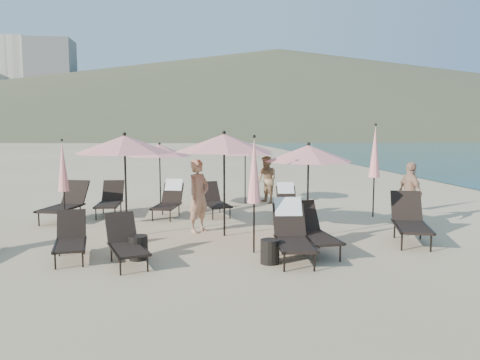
{
  "coord_description": "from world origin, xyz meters",
  "views": [
    {
      "loc": [
        -1.8,
        -9.19,
        2.49
      ],
      "look_at": [
        -0.34,
        3.5,
        1.1
      ],
      "focal_mm": 35.0,
      "sensor_mm": 36.0,
      "label": 1
    }
  ],
  "objects": [
    {
      "name": "ground",
      "position": [
        0.0,
        0.0,
        0.0
      ],
      "size": [
        800.0,
        800.0,
        0.0
      ],
      "primitive_type": "plane",
      "color": "#D6BA8C",
      "rests_on": "ground"
    },
    {
      "name": "volcanic_headland",
      "position": [
        71.37,
        302.62,
        26.49
      ],
      "size": [
        690.0,
        690.0,
        55.0
      ],
      "color": "brown",
      "rests_on": "ground"
    },
    {
      "name": "hotel_skyline",
      "position": [
        -93.62,
        271.21,
        24.18
      ],
      "size": [
        109.0,
        82.0,
        55.0
      ],
      "color": "beige",
      "rests_on": "ground"
    },
    {
      "name": "lounger_1",
      "position": [
        -4.04,
        -0.02,
        0.4
      ],
      "size": [
        0.82,
        1.56,
        0.86
      ],
      "rotation": [
        0.0,
        0.0,
        0.18
      ],
      "color": "black",
      "rests_on": "ground"
    },
    {
      "name": "lounger_2",
      "position": [
        -2.93,
        -0.49,
        0.4
      ],
      "size": [
        1.0,
        1.6,
        0.86
      ],
      "rotation": [
        0.0,
        0.0,
        0.31
      ],
      "color": "black",
      "rests_on": "ground"
    },
    {
      "name": "lounger_3",
      "position": [
        0.72,
        -0.1,
        0.45
      ],
      "size": [
        0.8,
        1.73,
        0.96
      ],
      "rotation": [
        0.0,
        0.0,
        0.1
      ],
      "color": "black",
      "rests_on": "ground"
    },
    {
      "name": "lounger_4",
      "position": [
        0.22,
        -0.47,
        0.52
      ],
      "size": [
        0.78,
        1.8,
        1.09
      ],
      "rotation": [
        0.0,
        0.0,
        -0.08
      ],
      "color": "black",
      "rests_on": "ground"
    },
    {
      "name": "lounger_5",
      "position": [
        3.12,
        0.52,
        0.49
      ],
      "size": [
        1.2,
        1.93,
        1.04
      ],
      "rotation": [
        0.0,
        0.0,
        -0.31
      ],
      "color": "black",
      "rests_on": "ground"
    },
    {
      "name": "lounger_6",
      "position": [
        -5.1,
        3.93,
        0.48
      ],
      "size": [
        1.14,
        1.91,
        1.03
      ],
      "rotation": [
        0.0,
        0.0,
        -0.27
      ],
      "color": "black",
      "rests_on": "ground"
    },
    {
      "name": "lounger_7",
      "position": [
        -4.01,
        4.62,
        0.44
      ],
      "size": [
        0.66,
        1.66,
        0.95
      ],
      "rotation": [
        0.0,
        0.0,
        -0.02
      ],
      "color": "black",
      "rests_on": "ground"
    },
    {
      "name": "lounger_8",
      "position": [
        -2.3,
        4.26,
        0.48
      ],
      "size": [
        0.94,
        1.71,
        1.01
      ],
      "rotation": [
        0.0,
        0.0,
        -0.23
      ],
      "color": "black",
      "rests_on": "ground"
    },
    {
      "name": "lounger_9",
      "position": [
        -1.01,
        4.29,
        0.43
      ],
      "size": [
        0.94,
        1.69,
        0.92
      ],
      "rotation": [
        0.0,
        0.0,
        0.22
      ],
      "color": "black",
      "rests_on": "ground"
    },
    {
      "name": "lounger_10",
      "position": [
        1.03,
        3.52,
        0.46
      ],
      "size": [
        0.66,
        1.57,
        0.95
      ],
      "rotation": [
        0.0,
        0.0,
        -0.07
      ],
      "color": "black",
      "rests_on": "ground"
    },
    {
      "name": "umbrella_open_0",
      "position": [
        -3.2,
        1.75,
        2.14
      ],
      "size": [
        2.25,
        2.25,
        2.42
      ],
      "color": "black",
      "rests_on": "ground"
    },
    {
      "name": "umbrella_open_1",
      "position": [
        -0.93,
        1.55,
        2.17
      ],
      "size": [
        2.28,
        2.28,
        2.46
      ],
      "color": "black",
      "rests_on": "ground"
    },
    {
      "name": "umbrella_open_2",
      "position": [
        0.95,
        1.12,
        1.95
      ],
      "size": [
        2.05,
        2.05,
        2.2
      ],
      "color": "black",
      "rests_on": "ground"
    },
    {
      "name": "umbrella_open_3",
      "position": [
        -2.6,
        5.25,
        1.84
      ],
      "size": [
        1.94,
        1.94,
        2.09
      ],
      "color": "black",
      "rests_on": "ground"
    },
    {
      "name": "umbrella_open_4",
      "position": [
        0.16,
        6.27,
        1.83
      ],
      "size": [
        1.92,
        1.92,
        2.07
      ],
      "color": "black",
      "rests_on": "ground"
    },
    {
      "name": "umbrella_closed_0",
      "position": [
        -0.46,
        -0.02,
        1.66
      ],
      "size": [
        0.28,
        0.28,
        2.38
      ],
      "color": "black",
      "rests_on": "ground"
    },
    {
      "name": "umbrella_closed_1",
      "position": [
        3.48,
        3.44,
        1.85
      ],
      "size": [
        0.31,
        0.31,
        2.65
      ],
      "color": "black",
      "rests_on": "ground"
    },
    {
      "name": "umbrella_closed_2",
      "position": [
        -4.81,
        2.68,
        1.57
      ],
      "size": [
        0.26,
        0.26,
        2.26
      ],
      "color": "black",
      "rests_on": "ground"
    },
    {
      "name": "side_table_0",
      "position": [
        -2.73,
        -0.26,
        0.23
      ],
      "size": [
        0.36,
        0.36,
        0.46
      ],
      "primitive_type": "cylinder",
      "color": "black",
      "rests_on": "ground"
    },
    {
      "name": "side_table_1",
      "position": [
        -0.27,
        -0.81,
        0.23
      ],
      "size": [
        0.36,
        0.36,
        0.45
      ],
      "primitive_type": "cylinder",
      "color": "black",
      "rests_on": "ground"
    },
    {
      "name": "beachgoer_a",
      "position": [
        -1.51,
        2.06,
        0.88
      ],
      "size": [
        0.75,
        0.76,
        1.77
      ],
      "primitive_type": "imported",
      "rotation": [
        0.0,
        0.0,
        0.81
      ],
      "color": "#AB7A5C",
      "rests_on": "ground"
    },
    {
      "name": "beachgoer_b",
      "position": [
        0.89,
        6.26,
        0.8
      ],
      "size": [
        0.87,
        0.96,
        1.59
      ],
      "primitive_type": "imported",
      "rotation": [
        0.0,
        0.0,
        -1.13
      ],
      "color": "#A07852",
      "rests_on": "ground"
    },
    {
      "name": "beachgoer_c",
      "position": [
        4.09,
        2.48,
        0.82
      ],
      "size": [
        0.51,
        1.0,
        1.64
      ],
      "primitive_type": "imported",
      "rotation": [
        0.0,
        0.0,
        1.69
      ],
      "color": "tan",
      "rests_on": "ground"
    }
  ]
}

